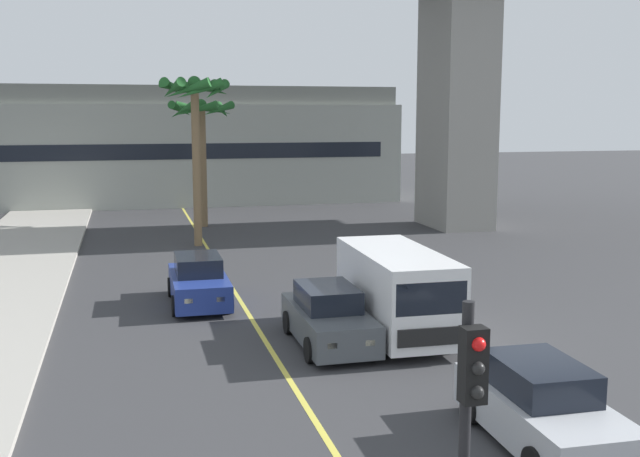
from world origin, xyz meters
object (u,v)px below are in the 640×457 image
at_px(car_queue_third, 542,408).
at_px(delivery_van, 396,290).
at_px(traffic_light_median_near, 467,448).
at_px(car_queue_second, 329,318).
at_px(car_queue_front, 199,282).
at_px(palm_tree_mid_median, 195,105).
at_px(palm_tree_near_median, 202,125).

bearing_deg(car_queue_third, delivery_van, 91.31).
bearing_deg(traffic_light_median_near, car_queue_second, 81.42).
bearing_deg(car_queue_front, palm_tree_mid_median, 84.65).
bearing_deg(car_queue_front, traffic_light_median_near, -86.37).
relative_size(car_queue_second, palm_tree_mid_median, 0.53).
distance_m(traffic_light_median_near, palm_tree_near_median, 34.19).
bearing_deg(delivery_van, car_queue_front, 135.30).
distance_m(car_queue_front, delivery_van, 6.90).
bearing_deg(palm_tree_near_median, car_queue_second, -87.35).
distance_m(car_queue_front, car_queue_third, 13.05).
distance_m(delivery_van, palm_tree_mid_median, 17.03).
height_order(delivery_van, palm_tree_near_median, palm_tree_near_median).
relative_size(car_queue_front, car_queue_second, 1.00).
relative_size(car_queue_front, delivery_van, 0.78).
xyz_separation_m(car_queue_front, car_queue_third, (5.05, -12.03, 0.00)).
bearing_deg(car_queue_third, car_queue_second, 107.40).
xyz_separation_m(car_queue_front, car_queue_second, (2.90, -5.15, 0.00)).
height_order(delivery_van, traffic_light_median_near, traffic_light_median_near).
bearing_deg(traffic_light_median_near, car_queue_third, 52.17).
bearing_deg(car_queue_third, car_queue_front, 112.78).
xyz_separation_m(delivery_van, palm_tree_mid_median, (-3.86, 15.77, 5.13)).
height_order(car_queue_front, car_queue_third, same).
distance_m(car_queue_front, traffic_light_median_near, 17.28).
height_order(car_queue_second, traffic_light_median_near, traffic_light_median_near).
relative_size(delivery_van, palm_tree_near_median, 0.78).
xyz_separation_m(car_queue_third, palm_tree_mid_median, (-4.03, 22.96, 5.70)).
relative_size(car_queue_third, palm_tree_mid_median, 0.54).
bearing_deg(palm_tree_near_median, palm_tree_mid_median, -98.03).
distance_m(car_queue_second, delivery_van, 2.09).
bearing_deg(delivery_van, car_queue_second, -170.94).
height_order(car_queue_second, delivery_van, delivery_van).
bearing_deg(traffic_light_median_near, palm_tree_mid_median, 90.13).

